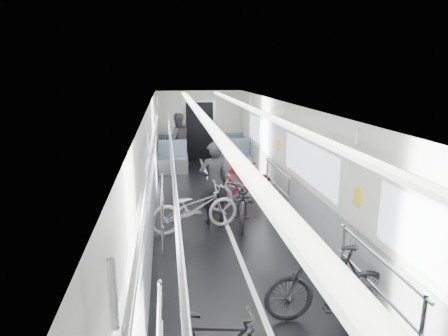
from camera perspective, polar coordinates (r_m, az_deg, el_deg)
The scene contains 8 objects.
car_shell at distance 9.10m, azimuth -0.74°, elevation 1.31°, with size 3.02×14.01×2.41m.
bike_left_far at distance 7.89m, azimuth -4.20°, elevation -5.67°, with size 0.62×1.79×0.94m, color #B1B1B6.
bike_right_near at distance 5.39m, azimuth 14.62°, elevation -15.62°, with size 0.47×1.65×0.99m, color black.
bike_right_mid at distance 9.09m, azimuth 2.96°, elevation -3.06°, with size 0.61×1.76×0.93m, color silver.
bike_right_far at distance 9.74m, azimuth 2.73°, elevation -1.87°, with size 0.44×1.55×0.93m, color maroon.
bike_aisle at distance 8.32m, azimuth 2.74°, elevation -4.45°, with size 0.66×1.88×0.99m, color black.
person_standing at distance 8.22m, azimuth -1.48°, elevation -2.07°, with size 0.62×0.41×1.70m, color black.
person_seated at distance 13.17m, azimuth -6.62°, elevation 4.02°, with size 0.85×0.66×1.75m, color #353039.
Camera 1 is at (-1.16, -7.03, 3.11)m, focal length 32.00 mm.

